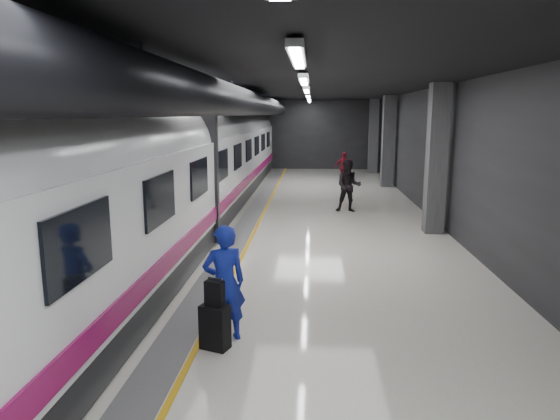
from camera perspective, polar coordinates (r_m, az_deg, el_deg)
name	(u,v)px	position (r m, az deg, el deg)	size (l,w,h in m)	color
ground	(281,246)	(13.79, 0.17, -4.19)	(40.00, 40.00, 0.00)	silver
platform_hall	(274,116)	(14.29, -0.74, 10.69)	(10.02, 40.02, 4.51)	black
train	(163,171)	(13.98, -13.26, 4.37)	(3.05, 38.00, 4.05)	black
traveler_main	(224,283)	(8.05, -6.39, -8.32)	(0.69, 0.45, 1.90)	#1825BA
suitcase_main	(215,327)	(7.99, -7.44, -13.11)	(0.43, 0.27, 0.70)	black
shoulder_bag	(215,293)	(7.80, -7.48, -9.39)	(0.29, 0.15, 0.38)	black
traveler_far_a	(349,186)	(18.67, 7.84, 2.74)	(0.95, 0.74, 1.94)	black
traveler_far_b	(344,167)	(26.66, 7.27, 4.86)	(0.97, 0.40, 1.65)	maroon
suitcase_far	(351,176)	(27.64, 8.12, 3.82)	(0.32, 0.21, 0.47)	black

